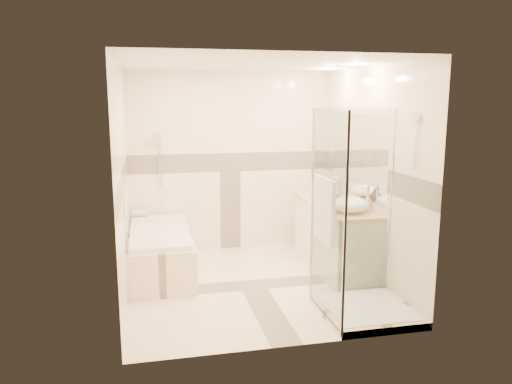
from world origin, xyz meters
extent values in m
cube|color=#F8E1C5|center=(0.00, 0.00, -0.01)|extent=(2.80, 3.00, 0.01)
cube|color=white|center=(0.00, 0.00, 2.50)|extent=(2.80, 3.00, 0.01)
cube|color=#FDE6CA|center=(0.00, 1.50, 1.25)|extent=(2.80, 0.01, 2.50)
cube|color=#FDE6CA|center=(0.00, -1.50, 1.25)|extent=(2.80, 0.01, 2.50)
cube|color=#FDE6CA|center=(-1.40, 0.00, 1.25)|extent=(0.01, 3.00, 2.50)
cube|color=#FDE6CA|center=(1.40, 0.00, 1.25)|extent=(0.01, 3.00, 2.50)
cube|color=white|center=(1.39, 0.30, 1.45)|extent=(0.01, 1.60, 1.00)
cylinder|color=silver|center=(-0.97, 1.47, 1.35)|extent=(0.02, 0.02, 0.70)
cube|color=#FDE6CA|center=(-1.02, 0.65, 0.25)|extent=(0.75, 1.70, 0.50)
cube|color=white|center=(-1.02, 0.65, 0.53)|extent=(0.69, 1.60, 0.06)
ellipsoid|color=white|center=(-1.02, 0.65, 0.48)|extent=(0.56, 1.40, 0.16)
cube|color=white|center=(1.12, 0.30, 0.40)|extent=(0.55, 1.60, 0.80)
cylinder|color=silver|center=(0.83, -0.10, 0.55)|extent=(0.01, 0.24, 0.01)
cylinder|color=silver|center=(0.83, 0.70, 0.55)|extent=(0.01, 0.24, 0.01)
cube|color=#F0B97F|center=(1.12, 0.30, 0.83)|extent=(0.57, 1.62, 0.05)
cube|color=#FDE6CA|center=(0.95, -1.05, 0.04)|extent=(0.90, 0.90, 0.08)
cube|color=white|center=(0.95, -1.05, 0.09)|extent=(0.80, 0.80, 0.01)
cube|color=white|center=(0.51, -1.05, 1.04)|extent=(0.01, 0.90, 2.00)
cube|color=white|center=(0.95, -0.61, 1.04)|extent=(0.90, 0.01, 2.00)
cylinder|color=silver|center=(0.50, -1.50, 1.04)|extent=(0.03, 0.03, 2.00)
cylinder|color=silver|center=(0.50, -0.60, 1.04)|extent=(0.03, 0.03, 2.00)
cylinder|color=silver|center=(1.40, -0.60, 1.04)|extent=(0.03, 0.03, 2.00)
cylinder|color=silver|center=(1.36, -1.05, 1.95)|extent=(0.03, 0.10, 0.10)
cylinder|color=silver|center=(0.47, -1.05, 1.40)|extent=(0.02, 0.60, 0.02)
cube|color=silver|center=(0.47, -1.05, 1.10)|extent=(0.04, 0.48, 0.62)
ellipsoid|color=white|center=(1.10, 0.70, 0.93)|extent=(0.38, 0.38, 0.15)
ellipsoid|color=white|center=(1.10, -0.16, 0.94)|extent=(0.44, 0.44, 0.18)
cylinder|color=silver|center=(1.33, 0.70, 0.99)|extent=(0.03, 0.03, 0.28)
cylinder|color=silver|center=(1.28, 0.70, 1.11)|extent=(0.10, 0.02, 0.02)
cylinder|color=silver|center=(1.33, -0.16, 1.00)|extent=(0.03, 0.03, 0.30)
cylinder|color=silver|center=(1.28, -0.16, 1.13)|extent=(0.11, 0.03, 0.03)
imported|color=black|center=(1.10, 0.24, 0.92)|extent=(0.08, 0.08, 0.14)
imported|color=black|center=(1.10, 0.37, 0.93)|extent=(0.13, 0.13, 0.16)
cube|color=silver|center=(1.10, 1.00, 0.89)|extent=(0.19, 0.26, 0.08)
cylinder|color=silver|center=(-1.26, 1.39, 0.61)|extent=(0.20, 0.09, 0.09)
camera|label=1|loc=(-1.14, -5.38, 2.13)|focal=35.00mm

